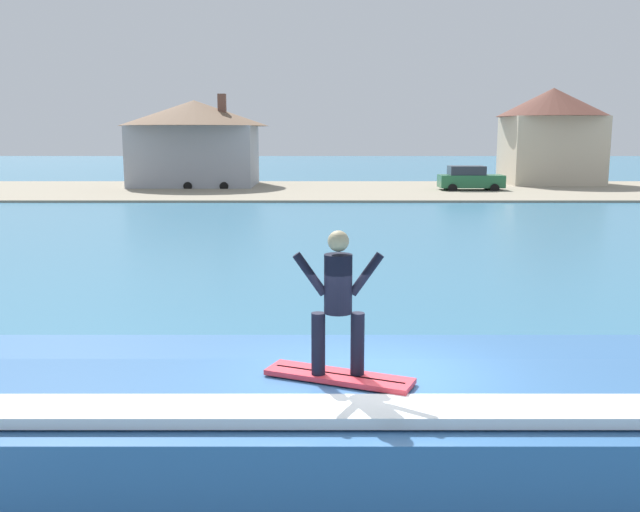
% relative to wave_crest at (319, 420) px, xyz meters
% --- Properties ---
extents(ground_plane, '(260.00, 260.00, 0.00)m').
position_rel_wave_crest_xyz_m(ground_plane, '(0.59, -0.06, -0.59)').
color(ground_plane, teal).
extents(wave_crest, '(9.57, 3.76, 1.26)m').
position_rel_wave_crest_xyz_m(wave_crest, '(0.00, 0.00, 0.00)').
color(wave_crest, '#36659C').
rests_on(wave_crest, ground_plane).
extents(surfboard, '(1.76, 1.08, 0.06)m').
position_rel_wave_crest_xyz_m(surfboard, '(0.26, -0.37, 0.70)').
color(surfboard, '#D8333F').
rests_on(surfboard, wave_crest).
extents(surfer, '(1.03, 0.32, 1.67)m').
position_rel_wave_crest_xyz_m(surfer, '(0.24, -0.38, 1.65)').
color(surfer, black).
rests_on(surfer, surfboard).
extents(shoreline_bank, '(120.00, 17.82, 0.14)m').
position_rel_wave_crest_xyz_m(shoreline_bank, '(0.59, 42.95, -0.52)').
color(shoreline_bank, gray).
rests_on(shoreline_bank, ground_plane).
extents(car_near_shore, '(4.12, 2.07, 1.86)m').
position_rel_wave_crest_xyz_m(car_near_shore, '(-8.47, 44.30, 0.35)').
color(car_near_shore, red).
rests_on(car_near_shore, ground_plane).
extents(car_far_shore, '(4.58, 2.25, 1.86)m').
position_rel_wave_crest_xyz_m(car_far_shore, '(10.84, 42.27, 0.36)').
color(car_far_shore, '#23663D').
rests_on(car_far_shore, ground_plane).
extents(house_with_chimney, '(11.57, 11.57, 7.13)m').
position_rel_wave_crest_xyz_m(house_with_chimney, '(-9.75, 47.03, 3.29)').
color(house_with_chimney, '#9EA3AD').
rests_on(house_with_chimney, ground_plane).
extents(house_gabled_white, '(8.90, 8.90, 7.77)m').
position_rel_wave_crest_xyz_m(house_gabled_white, '(18.73, 48.89, 3.81)').
color(house_gabled_white, beige).
rests_on(house_gabled_white, ground_plane).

